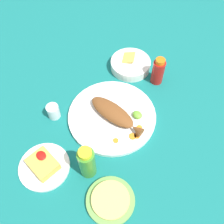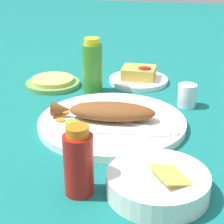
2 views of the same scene
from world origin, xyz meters
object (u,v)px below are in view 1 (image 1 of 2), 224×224
Objects in this scene: main_plate at (112,116)px; salt_cup at (54,112)px; hot_sauce_bottle_red at (158,71)px; guacamole_bowl at (130,64)px; tortilla_plate at (110,201)px; hot_sauce_bottle_green at (87,162)px; side_plate_fries at (45,167)px; fork_near at (102,98)px; fork_far at (112,96)px; fried_fish at (114,113)px.

main_plate is 0.24m from salt_cup.
hot_sauce_bottle_red reaches higher than guacamole_bowl.
main_plate is 0.34m from tortilla_plate.
hot_sauce_bottle_green is 0.87× the size of guacamole_bowl.
main_plate is at bearing -92.69° from side_plate_fries.
fork_near is 0.21m from salt_cup.
fork_near is 0.05m from fork_far.
side_plate_fries is at bearing 88.61° from hot_sauce_bottle_red.
guacamole_bowl is at bearing -59.94° from fork_near.
salt_cup is at bearing 69.07° from hot_sauce_bottle_red.
fried_fish is 0.34m from tortilla_plate.
guacamole_bowl is 0.63m from tortilla_plate.
tortilla_plate is (-0.23, 0.24, -0.03)m from fried_fish.
tortilla_plate is at bearing 127.38° from fork_far.
fork_far is at bearing -82.60° from side_plate_fries.
tortilla_plate is (-0.33, 0.27, -0.01)m from fork_near.
hot_sauce_bottle_red is (0.00, -0.29, 0.05)m from main_plate.
tortilla_plate is at bearing 134.71° from main_plate.
hot_sauce_bottle_green is 0.18m from side_plate_fries.
fried_fish is 1.60× the size of hot_sauce_bottle_green.
hot_sauce_bottle_green is at bearing 168.41° from salt_cup.
side_plate_fries and tortilla_plate have the same top height.
fork_near is at bearing 102.37° from guacamole_bowl.
hot_sauce_bottle_red is (-0.07, -0.22, 0.04)m from fork_far.
hot_sauce_bottle_red reaches higher than salt_cup.
fried_fish is at bearing -46.72° from tortilla_plate.
fried_fish is at bearing -94.54° from side_plate_fries.
fork_far is 0.26m from salt_cup.
salt_cup is 0.23m from side_plate_fries.
tortilla_plate is at bearing 171.98° from hot_sauce_bottle_green.
fried_fish is at bearing -66.86° from hot_sauce_bottle_green.
guacamole_bowl is at bearing -61.63° from main_plate.
guacamole_bowl reaches higher than side_plate_fries.
fried_fish reaches higher than fork_near.
side_plate_fries is (0.01, 0.62, -0.06)m from hot_sauce_bottle_red.
tortilla_plate is (-0.42, 0.08, -0.02)m from salt_cup.
fried_fish is at bearing 120.27° from guacamole_bowl.
fried_fish is 0.11m from fork_far.
main_plate is 0.29m from hot_sauce_bottle_red.
fried_fish is 4.16× the size of salt_cup.
guacamole_bowl is (-0.03, -0.43, -0.00)m from salt_cup.
hot_sauce_bottle_green is 0.55m from guacamole_bowl.
side_plate_fries is at bearing 19.05° from tortilla_plate.
tortilla_plate is (-0.31, 0.31, -0.01)m from fork_far.
guacamole_bowl is at bearing -78.08° from side_plate_fries.
salt_cup is (0.17, 0.17, 0.02)m from main_plate.
salt_cup is at bearing 37.44° from fried_fish.
main_plate is at bearing -0.00° from fried_fish.
fried_fish is at bearing 131.83° from fork_far.
hot_sauce_bottle_red is at bearing -110.93° from salt_cup.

